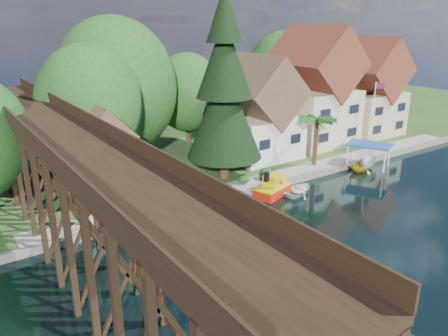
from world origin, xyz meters
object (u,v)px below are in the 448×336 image
(conifer, at_px, (224,91))
(flagpole, at_px, (374,107))
(tugboat, at_px, (273,187))
(house_center, at_px, (313,94))
(boat_white_a, at_px, (299,189))
(house_left, at_px, (257,114))
(boat_canopy, at_px, (368,158))
(shed, at_px, (101,157))
(house_right, at_px, (365,93))
(boat_yellow, at_px, (362,164))
(palm_tree, at_px, (317,121))
(trestle_bridge, at_px, (71,186))

(conifer, bearing_deg, flagpole, -2.29)
(conifer, relative_size, tugboat, 4.42)
(house_center, relative_size, boat_white_a, 3.80)
(flagpole, distance_m, boat_white_a, 18.07)
(house_left, xyz_separation_m, boat_canopy, (7.63, -9.18, -3.97))
(conifer, xyz_separation_m, tugboat, (1.68, -5.16, -8.03))
(boat_white_a, bearing_deg, house_center, -67.11)
(house_left, bearing_deg, shed, -175.23)
(flagpole, relative_size, boat_canopy, 1.50)
(house_center, height_order, house_right, house_center)
(house_left, relative_size, house_right, 0.88)
(boat_white_a, bearing_deg, tugboat, 52.07)
(tugboat, distance_m, boat_yellow, 11.82)
(tugboat, xyz_separation_m, boat_yellow, (11.82, -0.18, -0.02))
(conifer, xyz_separation_m, flagpole, (20.70, -0.83, -3.63))
(house_left, xyz_separation_m, boat_white_a, (-2.96, -10.01, -4.76))
(house_right, height_order, flagpole, house_right)
(flagpole, bearing_deg, shed, 174.01)
(house_right, relative_size, boat_white_a, 3.41)
(conifer, xyz_separation_m, palm_tree, (9.83, -2.20, -3.63))
(palm_tree, relative_size, boat_yellow, 1.90)
(palm_tree, relative_size, flagpole, 0.70)
(house_left, height_order, tugboat, house_left)
(conifer, bearing_deg, boat_canopy, -19.50)
(house_right, relative_size, tugboat, 3.20)
(house_right, relative_size, boat_canopy, 2.46)
(house_right, relative_size, boat_yellow, 4.43)
(trestle_bridge, distance_m, house_right, 42.41)
(house_right, relative_size, conifer, 0.72)
(palm_tree, relative_size, boat_canopy, 1.06)
(house_right, relative_size, flagpole, 1.64)
(house_left, bearing_deg, flagpole, -19.43)
(flagpole, relative_size, boat_white_a, 2.08)
(trestle_bridge, distance_m, flagpole, 37.17)
(shed, bearing_deg, palm_tree, -12.73)
(shed, bearing_deg, conifer, -12.81)
(shed, bearing_deg, tugboat, -31.18)
(house_left, bearing_deg, house_center, 3.18)
(house_left, distance_m, house_center, 9.10)
(house_center, bearing_deg, boat_yellow, -104.36)
(boat_canopy, bearing_deg, shed, 163.31)
(house_center, bearing_deg, tugboat, -146.03)
(flagpole, bearing_deg, conifer, 177.71)
(conifer, relative_size, boat_white_a, 4.71)
(shed, height_order, boat_canopy, shed)
(house_left, xyz_separation_m, flagpole, (13.68, -4.83, 0.02))
(shed, bearing_deg, trestle_bridge, -118.19)
(boat_white_a, xyz_separation_m, boat_yellow, (9.44, 0.67, 0.36))
(flagpole, relative_size, boat_yellow, 2.70)
(tugboat, distance_m, boat_canopy, 12.97)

